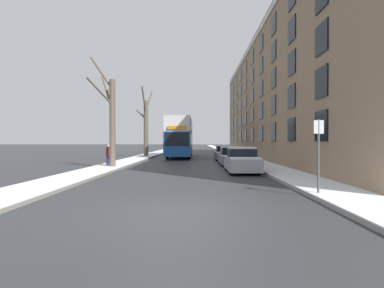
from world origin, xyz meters
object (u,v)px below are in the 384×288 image
at_px(parked_car_0, 242,161).
at_px(street_sign_post, 318,153).
at_px(double_decker_bus, 180,136).
at_px(parked_car_1, 231,157).
at_px(bare_tree_left_0, 111,118).
at_px(bare_tree_left_1, 146,126).
at_px(pedestrian_left_sidewalk, 109,155).
at_px(parked_car_2, 225,153).

relative_size(parked_car_0, street_sign_post, 1.60).
distance_m(double_decker_bus, parked_car_1, 11.95).
height_order(bare_tree_left_0, double_decker_bus, bare_tree_left_0).
height_order(bare_tree_left_1, double_decker_bus, bare_tree_left_1).
bearing_deg(parked_car_1, street_sign_post, -84.15).
xyz_separation_m(double_decker_bus, parked_car_1, (4.58, -10.89, -1.80)).
bearing_deg(street_sign_post, double_decker_bus, 103.82).
distance_m(double_decker_bus, pedestrian_left_sidewalk, 13.91).
xyz_separation_m(bare_tree_left_0, pedestrian_left_sidewalk, (-0.45, 0.91, -2.52)).
relative_size(parked_car_0, parked_car_2, 1.04).
relative_size(parked_car_2, pedestrian_left_sidewalk, 2.44).
bearing_deg(parked_car_2, pedestrian_left_sidewalk, -138.39).
height_order(pedestrian_left_sidewalk, street_sign_post, street_sign_post).
xyz_separation_m(bare_tree_left_0, bare_tree_left_1, (-0.13, 14.10, 0.20)).
xyz_separation_m(parked_car_1, parked_car_2, (0.00, 5.57, 0.01)).
height_order(double_decker_bus, pedestrian_left_sidewalk, double_decker_bus).
relative_size(parked_car_1, pedestrian_left_sidewalk, 2.69).
bearing_deg(parked_car_1, parked_car_0, -90.00).
height_order(bare_tree_left_0, parked_car_0, bare_tree_left_0).
bearing_deg(parked_car_1, double_decker_bus, 112.82).
xyz_separation_m(bare_tree_left_0, parked_car_2, (8.37, 8.74, -2.74)).
bearing_deg(bare_tree_left_1, parked_car_2, -32.22).
distance_m(double_decker_bus, street_sign_post, 24.89).
bearing_deg(parked_car_0, bare_tree_left_0, 164.57).
relative_size(double_decker_bus, parked_car_2, 2.94).
xyz_separation_m(parked_car_0, street_sign_post, (1.36, -7.77, 0.78)).
xyz_separation_m(bare_tree_left_0, parked_car_1, (8.37, 3.18, -2.75)).
bearing_deg(double_decker_bus, parked_car_0, -74.37).
bearing_deg(bare_tree_left_1, parked_car_1, -52.11).
xyz_separation_m(pedestrian_left_sidewalk, street_sign_post, (10.18, -10.99, 0.59)).
bearing_deg(bare_tree_left_1, bare_tree_left_0, -89.49).
bearing_deg(bare_tree_left_0, bare_tree_left_1, 90.51).
height_order(parked_car_0, parked_car_2, parked_car_0).
relative_size(parked_car_0, pedestrian_left_sidewalk, 2.55).
xyz_separation_m(bare_tree_left_0, parked_car_0, (8.37, -2.31, -2.71)).
distance_m(bare_tree_left_1, parked_car_1, 14.15).
bearing_deg(parked_car_1, bare_tree_left_1, 127.89).
relative_size(bare_tree_left_0, pedestrian_left_sidewalk, 4.76).
xyz_separation_m(parked_car_1, street_sign_post, (1.36, -13.26, 0.82)).
bearing_deg(parked_car_0, parked_car_2, 90.00).
xyz_separation_m(parked_car_2, pedestrian_left_sidewalk, (-8.82, -7.84, 0.22)).
bearing_deg(double_decker_bus, parked_car_2, -49.27).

